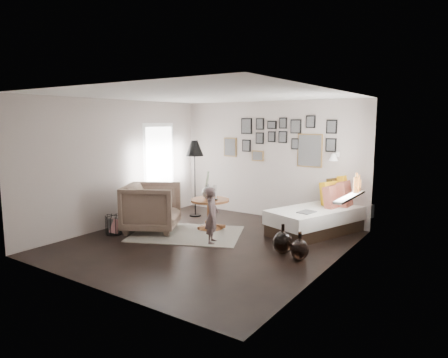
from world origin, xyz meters
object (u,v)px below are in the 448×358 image
Objects in this scene: pedestal_table at (210,215)px; armchair at (152,207)px; daybed at (322,214)px; child at (212,215)px; magazine_basket at (114,225)px; vase at (207,190)px; demijohn_small at (300,249)px; floor_lamp at (195,151)px; demijohn_large at (283,242)px.

armchair is (-0.87, -0.76, 0.19)m from pedestal_table.
daybed reaches higher than child.
pedestal_table reaches higher than magazine_basket.
armchair is at bearing 53.56° from magazine_basket.
magazine_basket is at bearing 113.18° from armchair.
magazine_basket is (-1.23, -1.38, -0.60)m from vase.
demijohn_small is (3.12, 0.07, -0.30)m from armchair.
child reaches higher than pedestal_table.
armchair is 2.30× the size of demijohn_small.
floor_lamp is at bearing 21.60° from child.
child is at bearing -119.88° from armchair.
demijohn_large is at bearing 13.79° from magazine_basket.
armchair is at bearing -178.72° from demijohn_small.
floor_lamp reaches higher than armchair.
demijohn_large is (1.89, -0.57, -0.09)m from pedestal_table.
vase is 1.50× the size of magazine_basket.
daybed is at bearing 7.81° from floor_lamp.
pedestal_table is 0.77× the size of child.
armchair is 2.81× the size of magazine_basket.
magazine_basket is 0.37× the size of child.
pedestal_table is 0.33× the size of daybed.
daybed is at bearing 28.03° from vase.
armchair is 2.10× the size of demijohn_large.
demijohn_large is at bearing 161.08° from demijohn_small.
demijohn_small is at bearing -23.62° from floor_lamp.
vase is 1.15m from armchair.
daybed reaches higher than armchair.
magazine_basket is at bearing -123.08° from daybed.
demijohn_small reaches higher than magazine_basket.
daybed is at bearing 37.00° from magazine_basket.
demijohn_small is at bearing -60.33° from daybed.
daybed is 3.37m from armchair.
armchair reaches higher than demijohn_large.
child is (1.91, 0.61, 0.32)m from magazine_basket.
floor_lamp is at bearing 156.38° from demijohn_small.
demijohn_small is 1.68m from child.
demijohn_large is (2.83, -1.27, -1.30)m from floor_lamp.
vase is 1.12× the size of demijohn_large.
floor_lamp is 3.84× the size of demijohn_small.
child reaches higher than magazine_basket.
floor_lamp is at bearing 155.82° from demijohn_large.
daybed is 6.40× the size of magazine_basket.
child reaches higher than armchair.
vase reaches higher than demijohn_large.
daybed is at bearing 99.75° from demijohn_small.
demijohn_small is (2.24, -0.69, -0.11)m from pedestal_table.
armchair is 1.03× the size of child.
vase reaches higher than child.
child is at bearing 17.74° from magazine_basket.
child is (-1.65, -0.06, 0.33)m from demijohn_small.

